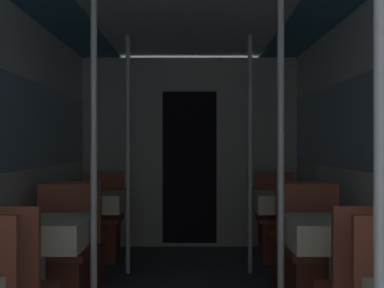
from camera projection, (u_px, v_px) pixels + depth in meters
name	position (u px, v px, depth m)	size (l,w,h in m)	color
bulkhead_far	(192.00, 152.00, 6.36)	(2.54, 0.09, 2.24)	#A8A8A3
dining_table_left_1	(41.00, 237.00, 3.29)	(0.60, 0.60, 0.76)	#4C4C51
chair_left_far_1	(62.00, 273.00, 3.83)	(0.42, 0.42, 0.92)	brown
support_pole_left_1	(96.00, 160.00, 3.29)	(0.04, 0.04, 2.24)	silver
dining_table_left_2	(94.00, 205.00, 5.03)	(0.60, 0.60, 0.76)	#4C4C51
chair_left_near_2	(82.00, 254.00, 4.49)	(0.42, 0.42, 0.92)	brown
chair_left_far_2	(103.00, 233.00, 5.57)	(0.42, 0.42, 0.92)	brown
support_pole_left_2	(130.00, 154.00, 5.03)	(0.04, 0.04, 2.24)	silver
support_pole_right_0	(383.00, 178.00, 1.55)	(0.04, 0.04, 2.24)	silver
dining_table_right_1	(338.00, 237.00, 3.29)	(0.60, 0.60, 0.76)	#4C4C51
chair_right_far_1	(318.00, 273.00, 3.83)	(0.42, 0.42, 0.92)	brown
support_pole_right_1	(283.00, 160.00, 3.29)	(0.04, 0.04, 2.24)	silver
dining_table_right_2	(288.00, 205.00, 5.02)	(0.60, 0.60, 0.76)	#4C4C51
chair_right_near_2	(300.00, 254.00, 4.48)	(0.42, 0.42, 0.92)	brown
chair_right_far_2	(279.00, 233.00, 5.57)	(0.42, 0.42, 0.92)	brown
support_pole_right_2	(252.00, 154.00, 5.03)	(0.04, 0.04, 2.24)	silver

